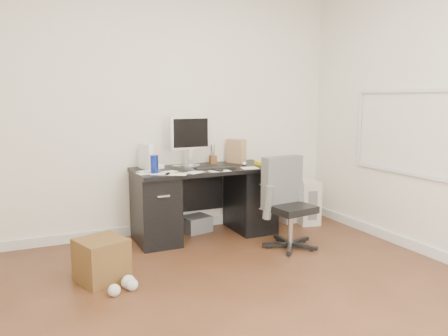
# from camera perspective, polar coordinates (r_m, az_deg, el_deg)

# --- Properties ---
(ground) EXTENTS (4.00, 4.00, 0.00)m
(ground) POSITION_cam_1_polar(r_m,az_deg,el_deg) (3.31, 3.63, -17.37)
(ground) COLOR #432815
(ground) RESTS_ON ground
(room_shell) EXTENTS (4.02, 4.02, 2.71)m
(room_shell) POSITION_cam_1_polar(r_m,az_deg,el_deg) (3.02, 4.24, 12.53)
(room_shell) COLOR silver
(room_shell) RESTS_ON ground
(desk) EXTENTS (1.50, 0.70, 0.75)m
(desk) POSITION_cam_1_polar(r_m,az_deg,el_deg) (4.72, -2.51, -4.14)
(desk) COLOR black
(desk) RESTS_ON ground
(loose_papers) EXTENTS (1.10, 0.60, 0.00)m
(loose_papers) POSITION_cam_1_polar(r_m,az_deg,el_deg) (4.53, -4.64, -0.17)
(loose_papers) COLOR silver
(loose_papers) RESTS_ON desk
(lcd_monitor) EXTENTS (0.44, 0.26, 0.55)m
(lcd_monitor) POSITION_cam_1_polar(r_m,az_deg,el_deg) (4.67, -4.43, 3.51)
(lcd_monitor) COLOR silver
(lcd_monitor) RESTS_ON desk
(keyboard) EXTENTS (0.43, 0.20, 0.02)m
(keyboard) POSITION_cam_1_polar(r_m,az_deg,el_deg) (4.53, -1.18, -0.02)
(keyboard) COLOR black
(keyboard) RESTS_ON desk
(computer_mouse) EXTENTS (0.06, 0.06, 0.06)m
(computer_mouse) POSITION_cam_1_polar(r_m,az_deg,el_deg) (4.73, 2.68, 0.55)
(computer_mouse) COLOR silver
(computer_mouse) RESTS_ON desk
(travel_mug) EXTENTS (0.10, 0.10, 0.18)m
(travel_mug) POSITION_cam_1_polar(r_m,az_deg,el_deg) (4.35, -9.08, 0.51)
(travel_mug) COLOR #162B9B
(travel_mug) RESTS_ON desk
(white_binder) EXTENTS (0.16, 0.25, 0.26)m
(white_binder) POSITION_cam_1_polar(r_m,az_deg,el_deg) (4.60, -10.18, 1.48)
(white_binder) COLOR white
(white_binder) RESTS_ON desk
(magazine_file) EXTENTS (0.20, 0.26, 0.27)m
(magazine_file) POSITION_cam_1_polar(r_m,az_deg,el_deg) (4.97, 1.59, 2.22)
(magazine_file) COLOR #9A724A
(magazine_file) RESTS_ON desk
(pen_cup) EXTENTS (0.10, 0.10, 0.22)m
(pen_cup) POSITION_cam_1_polar(r_m,az_deg,el_deg) (4.90, -1.45, 1.83)
(pen_cup) COLOR #583919
(pen_cup) RESTS_ON desk
(yellow_book) EXTENTS (0.18, 0.23, 0.04)m
(yellow_book) POSITION_cam_1_polar(r_m,az_deg,el_deg) (4.83, 5.55, 0.60)
(yellow_book) COLOR yellow
(yellow_book) RESTS_ON desk
(paper_remote) EXTENTS (0.23, 0.19, 0.02)m
(paper_remote) POSITION_cam_1_polar(r_m,az_deg,el_deg) (4.43, -0.68, -0.25)
(paper_remote) COLOR silver
(paper_remote) RESTS_ON desk
(office_chair) EXTENTS (0.58, 0.58, 0.90)m
(office_chair) POSITION_cam_1_polar(r_m,az_deg,el_deg) (4.37, 8.76, -4.60)
(office_chair) COLOR #4F5250
(office_chair) RESTS_ON ground
(pc_tower) EXTENTS (0.33, 0.55, 0.52)m
(pc_tower) POSITION_cam_1_polar(r_m,az_deg,el_deg) (5.39, 10.39, -4.15)
(pc_tower) COLOR beige
(pc_tower) RESTS_ON ground
(shopping_bag) EXTENTS (0.35, 0.27, 0.43)m
(shopping_bag) POSITION_cam_1_polar(r_m,az_deg,el_deg) (5.35, 9.02, -4.68)
(shopping_bag) COLOR silver
(shopping_bag) RESTS_ON ground
(wicker_basket) EXTENTS (0.45, 0.45, 0.35)m
(wicker_basket) POSITION_cam_1_polar(r_m,az_deg,el_deg) (3.76, -15.70, -11.47)
(wicker_basket) COLOR #4B2D16
(wicker_basket) RESTS_ON ground
(desk_printer) EXTENTS (0.35, 0.31, 0.18)m
(desk_printer) POSITION_cam_1_polar(r_m,az_deg,el_deg) (4.94, -3.69, -7.28)
(desk_printer) COLOR #5B5B60
(desk_printer) RESTS_ON ground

